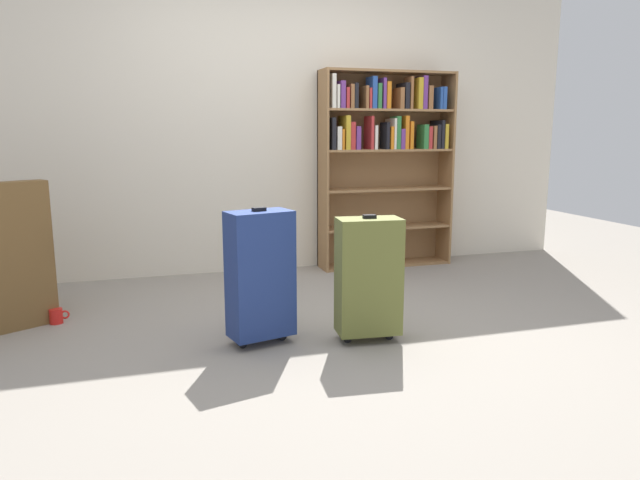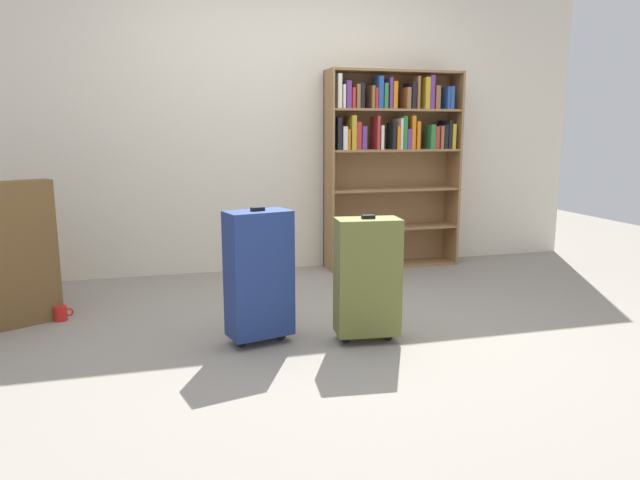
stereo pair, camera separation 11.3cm
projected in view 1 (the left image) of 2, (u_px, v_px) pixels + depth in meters
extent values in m
plane|color=gray|center=(345.00, 333.00, 3.51)|extent=(9.70, 9.70, 0.00)
cube|color=beige|center=(276.00, 118.00, 4.97)|extent=(5.55, 0.10, 2.60)
cube|color=olive|center=(323.00, 172.00, 4.96)|extent=(0.02, 0.28, 1.70)
cube|color=olive|center=(446.00, 169.00, 5.30)|extent=(0.02, 0.28, 1.70)
cube|color=olive|center=(381.00, 170.00, 5.25)|extent=(1.19, 0.02, 1.70)
cube|color=olive|center=(384.00, 264.00, 5.28)|extent=(1.15, 0.26, 0.02)
cube|color=olive|center=(385.00, 227.00, 5.22)|extent=(1.15, 0.26, 0.02)
cube|color=olive|center=(386.00, 189.00, 5.16)|extent=(1.15, 0.26, 0.02)
cube|color=olive|center=(387.00, 150.00, 5.09)|extent=(1.15, 0.26, 0.02)
cube|color=olive|center=(388.00, 110.00, 5.03)|extent=(1.15, 0.26, 0.02)
cube|color=olive|center=(388.00, 72.00, 4.97)|extent=(1.15, 0.26, 0.02)
cube|color=black|center=(330.00, 134.00, 4.91)|extent=(0.03, 0.23, 0.26)
cube|color=silver|center=(337.00, 138.00, 4.89)|extent=(0.04, 0.16, 0.19)
cube|color=orange|center=(340.00, 139.00, 4.91)|extent=(0.02, 0.17, 0.17)
cube|color=gold|center=(344.00, 133.00, 4.93)|extent=(0.04, 0.21, 0.28)
cube|color=#B22D2D|center=(350.00, 136.00, 4.92)|extent=(0.04, 0.16, 0.23)
cube|color=#66337F|center=(355.00, 138.00, 4.95)|extent=(0.04, 0.19, 0.19)
cube|color=#B22D2D|center=(369.00, 133.00, 4.98)|extent=(0.02, 0.18, 0.28)
cube|color=silver|center=(373.00, 137.00, 4.99)|extent=(0.03, 0.16, 0.20)
cube|color=black|center=(385.00, 136.00, 5.01)|extent=(0.03, 0.16, 0.23)
cube|color=orange|center=(388.00, 138.00, 5.04)|extent=(0.03, 0.18, 0.19)
cube|color=silver|center=(391.00, 134.00, 5.06)|extent=(0.02, 0.22, 0.26)
cube|color=#2D7238|center=(395.00, 133.00, 5.04)|extent=(0.04, 0.16, 0.28)
cube|color=#66337F|center=(399.00, 139.00, 5.07)|extent=(0.04, 0.19, 0.17)
cube|color=orange|center=(403.00, 132.00, 5.07)|extent=(0.03, 0.19, 0.28)
cube|color=orange|center=(409.00, 135.00, 5.07)|extent=(0.03, 0.16, 0.24)
cube|color=#2D7238|center=(423.00, 137.00, 5.12)|extent=(0.04, 0.16, 0.21)
cube|color=#B22D2D|center=(427.00, 138.00, 5.13)|extent=(0.03, 0.16, 0.19)
cube|color=brown|center=(431.00, 137.00, 5.15)|extent=(0.03, 0.17, 0.20)
cube|color=black|center=(433.00, 137.00, 5.19)|extent=(0.03, 0.24, 0.21)
cube|color=black|center=(437.00, 134.00, 5.19)|extent=(0.03, 0.23, 0.25)
cube|color=gold|center=(443.00, 136.00, 5.17)|extent=(0.03, 0.16, 0.21)
cube|color=silver|center=(330.00, 91.00, 4.83)|extent=(0.03, 0.21, 0.27)
cube|color=silver|center=(334.00, 97.00, 4.86)|extent=(0.02, 0.23, 0.19)
cube|color=#66337F|center=(340.00, 95.00, 4.84)|extent=(0.04, 0.18, 0.22)
cube|color=#B22D2D|center=(345.00, 98.00, 4.86)|extent=(0.03, 0.18, 0.17)
cube|color=brown|center=(349.00, 97.00, 4.88)|extent=(0.03, 0.19, 0.19)
cube|color=black|center=(353.00, 96.00, 4.89)|extent=(0.03, 0.20, 0.20)
cube|color=brown|center=(364.00, 97.00, 4.90)|extent=(0.02, 0.17, 0.18)
cube|color=#B22D2D|center=(367.00, 99.00, 4.92)|extent=(0.02, 0.19, 0.17)
cube|color=#264C99|center=(371.00, 93.00, 4.91)|extent=(0.04, 0.17, 0.26)
cube|color=#2D7238|center=(376.00, 96.00, 4.94)|extent=(0.03, 0.19, 0.21)
cube|color=#66337F|center=(380.00, 94.00, 4.97)|extent=(0.03, 0.23, 0.25)
cube|color=orange|center=(385.00, 96.00, 4.96)|extent=(0.04, 0.18, 0.22)
cube|color=brown|center=(398.00, 99.00, 5.00)|extent=(0.04, 0.18, 0.18)
cube|color=black|center=(403.00, 96.00, 5.02)|extent=(0.04, 0.21, 0.22)
cube|color=brown|center=(408.00, 93.00, 5.01)|extent=(0.02, 0.16, 0.27)
cube|color=gold|center=(417.00, 94.00, 5.04)|extent=(0.04, 0.18, 0.26)
cube|color=#66337F|center=(421.00, 93.00, 5.05)|extent=(0.04, 0.18, 0.28)
cube|color=brown|center=(426.00, 98.00, 5.09)|extent=(0.04, 0.22, 0.20)
cube|color=#264C99|center=(436.00, 99.00, 5.13)|extent=(0.02, 0.23, 0.19)
cube|color=#264C99|center=(440.00, 98.00, 5.12)|extent=(0.03, 0.20, 0.19)
cube|color=brown|center=(24.00, 237.00, 3.82)|extent=(0.43, 0.66, 0.22)
cylinder|color=red|center=(56.00, 316.00, 3.67)|extent=(0.08, 0.08, 0.10)
torus|color=red|center=(65.00, 315.00, 3.69)|extent=(0.06, 0.01, 0.06)
cube|color=brown|center=(369.00, 276.00, 3.32)|extent=(0.38, 0.23, 0.67)
cube|color=black|center=(369.00, 217.00, 3.25)|extent=(0.08, 0.05, 0.02)
cylinder|color=black|center=(347.00, 337.00, 3.36)|extent=(0.05, 0.05, 0.05)
cylinder|color=black|center=(388.00, 334.00, 3.41)|extent=(0.05, 0.05, 0.05)
cube|color=navy|center=(260.00, 274.00, 3.27)|extent=(0.39, 0.28, 0.71)
cube|color=black|center=(259.00, 209.00, 3.20)|extent=(0.08, 0.06, 0.02)
cylinder|color=black|center=(242.00, 343.00, 3.27)|extent=(0.06, 0.06, 0.05)
cylinder|color=black|center=(281.00, 335.00, 3.40)|extent=(0.06, 0.06, 0.05)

